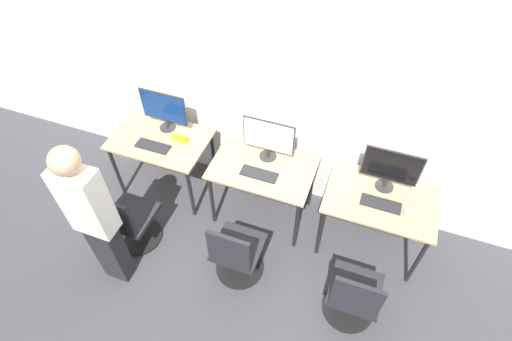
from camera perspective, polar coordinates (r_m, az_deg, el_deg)
The scene contains 19 objects.
ground_plane at distance 4.34m, azimuth -0.63°, elevation -9.31°, with size 20.00×20.00×0.00m, color #3D3D42.
wall_back at distance 3.84m, azimuth 3.54°, elevation 11.97°, with size 12.00×0.05×2.80m.
desk_left at distance 4.40m, azimuth -13.38°, elevation 3.62°, with size 1.01×0.68×0.76m.
monitor_left at distance 4.28m, azimuth -13.03°, elevation 8.52°, with size 0.51×0.17×0.46m.
keyboard_left at distance 4.25m, azimuth -14.51°, elevation 3.39°, with size 0.36×0.13×0.02m.
mouse_left at distance 4.16m, azimuth -11.56°, elevation 2.94°, with size 0.06×0.09×0.03m.
office_chair_left at distance 4.22m, azimuth -17.61°, elevation -7.06°, with size 0.48×0.48×0.86m.
person_left at distance 3.58m, azimuth -22.27°, elevation -6.05°, with size 0.36×0.23×1.73m.
desk_center at distance 4.01m, azimuth 1.01°, elevation -0.29°, with size 1.01×0.68×0.76m.
monitor_center at distance 3.85m, azimuth 1.80°, elevation 4.66°, with size 0.51×0.17×0.46m.
keyboard_center at distance 3.85m, azimuth 0.44°, elevation -0.49°, with size 0.36×0.13×0.02m.
mouse_center at distance 3.80m, azimuth 3.80°, elevation -1.36°, with size 0.06×0.09×0.03m.
office_chair_center at distance 3.83m, azimuth -2.79°, elevation -11.92°, with size 0.48×0.48×0.86m.
desk_right at distance 3.93m, azimuth 17.21°, elevation -4.64°, with size 1.01×0.68×0.76m.
monitor_right at distance 3.77m, azimuth 18.71°, elevation 0.29°, with size 0.51×0.17×0.46m.
keyboard_right at distance 3.80m, azimuth 17.39°, elevation -4.57°, with size 0.36×0.13×0.02m.
mouse_right at distance 3.81m, azimuth 20.77°, elevation -5.55°, with size 0.06×0.09×0.03m.
office_chair_right at distance 3.73m, azimuth 13.67°, elevation -17.22°, with size 0.48×0.48×0.86m.
placard_left at distance 4.23m, azimuth -10.87°, elevation 4.52°, with size 0.16×0.03×0.08m.
Camera 1 is at (0.85, -2.18, 3.66)m, focal length 28.00 mm.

